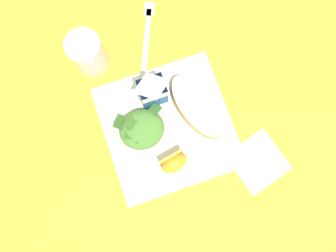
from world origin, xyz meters
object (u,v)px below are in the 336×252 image
green_salad_pile (142,129)px  drinking_clear_cup (88,54)px  milk_carton (152,90)px  paper_napkin (258,162)px  metal_fork (147,32)px  cheesy_pizza_bread (197,107)px  white_plate (168,127)px  orange_wedge_front (174,162)px

green_salad_pile → drinking_clear_cup: bearing=106.5°
milk_carton → paper_napkin: (0.18, -0.22, -0.07)m
milk_carton → metal_fork: milk_carton is taller
cheesy_pizza_bread → drinking_clear_cup: 0.27m
white_plate → orange_wedge_front: (-0.01, -0.08, 0.03)m
orange_wedge_front → drinking_clear_cup: 0.31m
paper_napkin → metal_fork: (-0.14, 0.38, 0.00)m
paper_napkin → metal_fork: 0.40m
cheesy_pizza_bread → orange_wedge_front: size_ratio=2.83×
drinking_clear_cup → cheesy_pizza_bread: bearing=-44.9°
green_salad_pile → metal_fork: green_salad_pile is taller
white_plate → cheesy_pizza_bread: bearing=13.7°
green_salad_pile → paper_napkin: size_ratio=1.05×
orange_wedge_front → metal_fork: 0.32m
paper_napkin → metal_fork: metal_fork is taller
paper_napkin → milk_carton: bearing=129.0°
milk_carton → metal_fork: (0.04, 0.16, -0.07)m
white_plate → drinking_clear_cup: size_ratio=2.71×
green_salad_pile → drinking_clear_cup: 0.21m
drinking_clear_cup → paper_napkin: bearing=-51.0°
white_plate → green_salad_pile: (-0.06, 0.01, 0.03)m
orange_wedge_front → drinking_clear_cup: (-0.10, 0.29, 0.02)m
white_plate → orange_wedge_front: orange_wedge_front is taller
orange_wedge_front → paper_napkin: (0.18, -0.06, -0.03)m
cheesy_pizza_bread → metal_fork: bearing=101.8°
green_salad_pile → paper_napkin: bearing=-34.1°
milk_carton → metal_fork: 0.18m
cheesy_pizza_bread → milk_carton: bearing=145.4°
white_plate → metal_fork: 0.24m
metal_fork → paper_napkin: bearing=-69.9°
metal_fork → white_plate: bearing=-97.1°
white_plate → paper_napkin: (0.17, -0.14, -0.01)m
paper_napkin → green_salad_pile: bearing=145.9°
white_plate → milk_carton: (-0.01, 0.08, 0.07)m
milk_carton → metal_fork: size_ratio=0.61×
orange_wedge_front → milk_carton: bearing=87.9°
cheesy_pizza_bread → white_plate: bearing=-166.3°
cheesy_pizza_bread → milk_carton: size_ratio=1.69×
orange_wedge_front → metal_fork: bearing=82.1°
orange_wedge_front → metal_fork: size_ratio=0.36×
paper_napkin → cheesy_pizza_bread: bearing=120.1°
white_plate → milk_carton: milk_carton is taller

